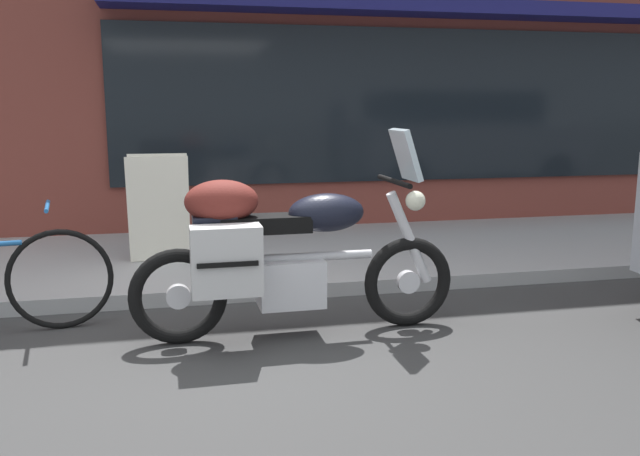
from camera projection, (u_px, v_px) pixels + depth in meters
ground_plane at (229, 367)px, 4.02m from camera, size 80.00×80.00×0.00m
touring_motorcycle at (280, 250)px, 4.43m from camera, size 2.24×0.69×1.40m
sandwich_board_sign at (159, 208)px, 6.17m from camera, size 0.55×0.42×0.98m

